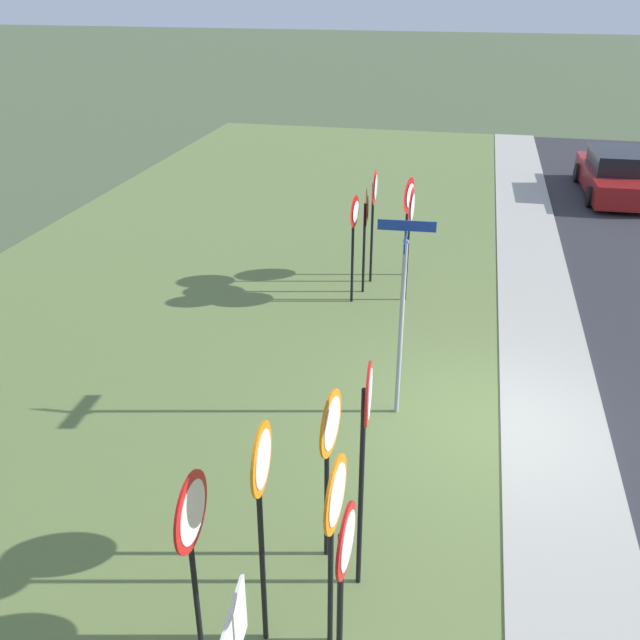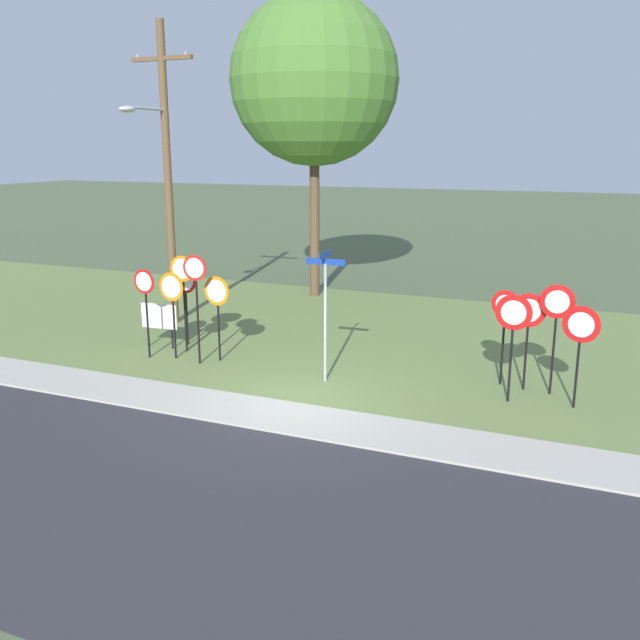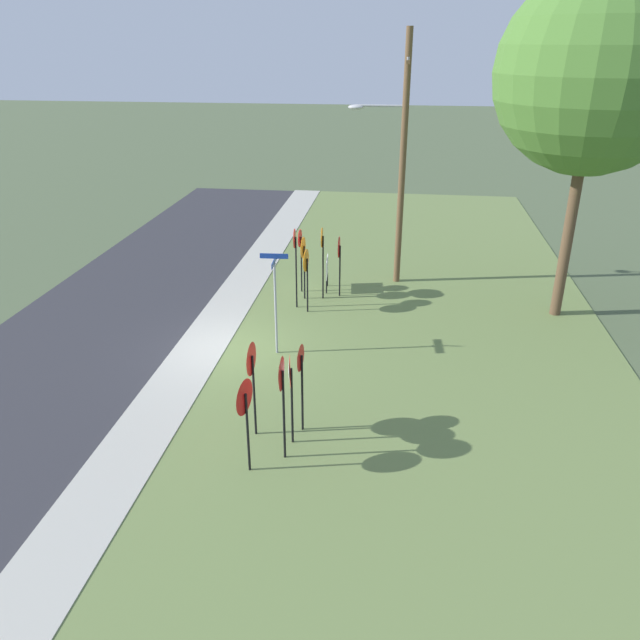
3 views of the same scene
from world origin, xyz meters
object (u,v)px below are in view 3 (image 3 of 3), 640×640
at_px(yield_sign_near_right, 251,367).
at_px(yield_sign_far_left, 290,379).
at_px(yield_sign_far_right, 245,405).
at_px(yield_sign_center, 301,368).
at_px(stop_sign_near_left, 306,267).
at_px(oak_tree_left, 596,74).
at_px(street_name_post, 275,296).
at_px(yield_sign_near_left, 282,384).
at_px(notice_board, 327,269).
at_px(stop_sign_near_right, 322,248).
at_px(stop_sign_far_left, 300,248).
at_px(stop_sign_far_right, 295,252).
at_px(stop_sign_far_center, 339,253).
at_px(stop_sign_center_tall, 303,254).
at_px(utility_pole, 399,154).

xyz_separation_m(yield_sign_near_right, yield_sign_far_left, (0.22, 0.94, -0.11)).
relative_size(yield_sign_far_right, yield_sign_center, 0.99).
xyz_separation_m(stop_sign_near_left, oak_tree_left, (-0.96, 8.57, 6.12)).
bearing_deg(street_name_post, yield_sign_far_right, 1.46).
bearing_deg(yield_sign_center, yield_sign_far_right, -22.80).
height_order(stop_sign_near_left, yield_sign_near_left, yield_sign_near_left).
relative_size(yield_sign_near_right, yield_sign_far_right, 1.07).
xyz_separation_m(yield_sign_far_left, street_name_post, (-4.47, -1.23, 0.16)).
height_order(yield_sign_near_left, yield_sign_near_right, yield_sign_near_left).
relative_size(street_name_post, notice_board, 2.52).
xyz_separation_m(street_name_post, notice_board, (-5.38, 0.87, -1.03)).
relative_size(stop_sign_near_right, stop_sign_far_left, 1.11).
bearing_deg(yield_sign_far_right, street_name_post, -163.82).
xyz_separation_m(stop_sign_near_right, yield_sign_far_right, (10.11, -0.34, -0.25)).
xyz_separation_m(stop_sign_far_right, street_name_post, (3.55, 0.01, -0.18)).
relative_size(notice_board, oak_tree_left, 0.12).
distance_m(yield_sign_far_right, notice_board, 11.04).
xyz_separation_m(stop_sign_near_left, yield_sign_far_right, (8.83, 0.04, 0.03)).
bearing_deg(stop_sign_far_right, yield_sign_far_left, 4.56).
distance_m(yield_sign_near_right, yield_sign_far_right, 1.39).
height_order(stop_sign_far_right, yield_sign_far_right, stop_sign_far_right).
relative_size(stop_sign_far_center, yield_sign_far_right, 1.00).
bearing_deg(stop_sign_center_tall, street_name_post, 1.72).
xyz_separation_m(stop_sign_far_left, yield_sign_far_left, (9.55, 1.31, -0.02)).
bearing_deg(stop_sign_center_tall, stop_sign_far_left, -158.88).
bearing_deg(oak_tree_left, utility_pole, -113.93).
bearing_deg(stop_sign_center_tall, stop_sign_near_right, 101.81).
relative_size(stop_sign_near_right, yield_sign_far_left, 1.16).
distance_m(stop_sign_far_right, utility_pole, 5.40).
distance_m(stop_sign_near_right, street_name_post, 4.56).
xyz_separation_m(stop_sign_far_left, notice_board, (-0.30, 0.95, -0.89)).
relative_size(stop_sign_far_right, yield_sign_near_right, 1.18).
height_order(stop_sign_near_right, oak_tree_left, oak_tree_left).
xyz_separation_m(stop_sign_center_tall, yield_sign_far_right, (10.01, 0.33, -0.01)).
bearing_deg(stop_sign_near_right, stop_sign_far_right, -43.58).
bearing_deg(stop_sign_far_center, stop_sign_center_tall, -71.69).
bearing_deg(stop_sign_far_left, notice_board, 110.26).
xyz_separation_m(yield_sign_far_right, street_name_post, (-5.62, -0.46, 0.18)).
distance_m(stop_sign_near_right, yield_sign_near_right, 8.76).
relative_size(stop_sign_far_left, utility_pole, 0.26).
distance_m(stop_sign_near_left, notice_board, 2.37).
height_order(yield_sign_far_left, notice_board, yield_sign_far_left).
bearing_deg(stop_sign_near_left, yield_sign_center, 12.30).
bearing_deg(oak_tree_left, yield_sign_near_right, -45.97).
distance_m(stop_sign_far_center, yield_sign_center, 8.75).
xyz_separation_m(yield_sign_near_left, utility_pole, (-11.74, 2.18, 2.99)).
distance_m(stop_sign_near_right, oak_tree_left, 10.06).
distance_m(stop_sign_near_left, utility_pole, 5.58).
height_order(stop_sign_far_right, yield_sign_near_left, stop_sign_far_right).
height_order(yield_sign_center, utility_pole, utility_pole).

